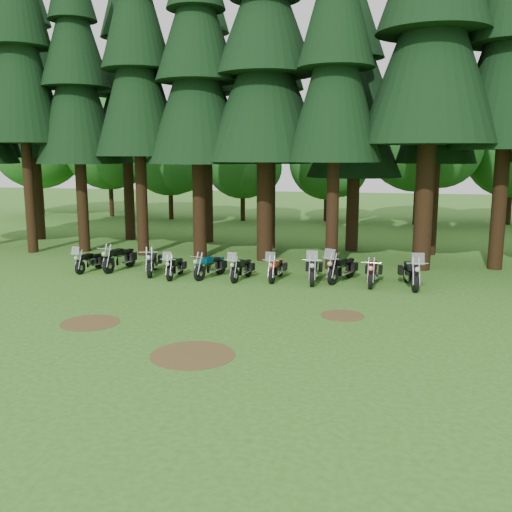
# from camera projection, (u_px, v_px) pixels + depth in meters

# --- Properties ---
(ground) EXTENTS (120.00, 120.00, 0.00)m
(ground) POSITION_uv_depth(u_px,v_px,m) (204.00, 311.00, 18.74)
(ground) COLOR #2D661A
(ground) RESTS_ON ground
(pine_front_1) EXTENTS (3.92, 3.92, 19.88)m
(pine_front_1) POSITION_uv_depth(u_px,v_px,m) (17.00, 13.00, 27.91)
(pine_front_1) COLOR #311E10
(pine_front_1) RESTS_ON ground
(pine_front_2) EXTENTS (4.32, 4.32, 16.22)m
(pine_front_2) POSITION_uv_depth(u_px,v_px,m) (75.00, 61.00, 28.56)
(pine_front_2) COLOR #311E10
(pine_front_2) RESTS_ON ground
(pine_front_3) EXTENTS (4.32, 4.32, 17.57)m
(pine_front_3) POSITION_uv_depth(u_px,v_px,m) (136.00, 39.00, 27.36)
(pine_front_3) COLOR #311E10
(pine_front_3) RESTS_ON ground
(pine_front_4) EXTENTS (4.95, 4.95, 16.33)m
(pine_front_4) POSITION_uv_depth(u_px,v_px,m) (197.00, 53.00, 26.73)
(pine_front_4) COLOR #311E10
(pine_front_4) RESTS_ON ground
(pine_front_5) EXTENTS (5.81, 5.81, 16.72)m
(pine_front_5) POSITION_uv_depth(u_px,v_px,m) (265.00, 45.00, 26.02)
(pine_front_5) COLOR #311E10
(pine_front_5) RESTS_ON ground
(pine_front_6) EXTENTS (4.15, 4.15, 16.75)m
(pine_front_6) POSITION_uv_depth(u_px,v_px,m) (337.00, 35.00, 23.92)
(pine_front_6) COLOR #311E10
(pine_front_6) RESTS_ON ground
(pine_back_0) EXTENTS (5.00, 5.00, 17.21)m
(pine_back_0) POSITION_uv_depth(u_px,v_px,m) (28.00, 62.00, 32.81)
(pine_back_0) COLOR #311E10
(pine_back_0) RESTS_ON ground
(pine_back_1) EXTENTS (4.52, 4.52, 16.22)m
(pine_back_1) POSITION_uv_depth(u_px,v_px,m) (124.00, 73.00, 32.79)
(pine_back_1) COLOR #311E10
(pine_back_1) RESTS_ON ground
(pine_back_2) EXTENTS (4.85, 4.85, 16.30)m
(pine_back_2) POSITION_uv_depth(u_px,v_px,m) (205.00, 69.00, 31.78)
(pine_back_2) COLOR #311E10
(pine_back_2) RESTS_ON ground
(pine_back_3) EXTENTS (4.35, 4.35, 16.20)m
(pine_back_3) POSITION_uv_depth(u_px,v_px,m) (271.00, 64.00, 29.52)
(pine_back_3) COLOR #311E10
(pine_back_3) RESTS_ON ground
(pine_back_4) EXTENTS (4.94, 4.94, 13.78)m
(pine_back_4) POSITION_uv_depth(u_px,v_px,m) (356.00, 91.00, 29.12)
(pine_back_4) COLOR #311E10
(pine_back_4) RESTS_ON ground
(pine_back_5) EXTENTS (3.94, 3.94, 16.33)m
(pine_back_5) POSITION_uv_depth(u_px,v_px,m) (441.00, 56.00, 27.60)
(pine_back_5) COLOR #311E10
(pine_back_5) RESTS_ON ground
(decid_0) EXTENTS (8.00, 7.78, 10.00)m
(decid_0) POSITION_uv_depth(u_px,v_px,m) (40.00, 144.00, 46.73)
(decid_0) COLOR #311E10
(decid_0) RESTS_ON ground
(decid_1) EXTENTS (7.91, 7.69, 9.88)m
(decid_1) POSITION_uv_depth(u_px,v_px,m) (112.00, 145.00, 45.90)
(decid_1) COLOR #311E10
(decid_1) RESTS_ON ground
(decid_2) EXTENTS (6.72, 6.53, 8.40)m
(decid_2) POSITION_uv_depth(u_px,v_px,m) (172.00, 156.00, 43.91)
(decid_2) COLOR #311E10
(decid_2) RESTS_ON ground
(decid_3) EXTENTS (6.12, 5.95, 7.65)m
(decid_3) POSITION_uv_depth(u_px,v_px,m) (245.00, 162.00, 43.09)
(decid_3) COLOR #311E10
(decid_3) RESTS_ON ground
(decid_4) EXTENTS (5.93, 5.76, 7.41)m
(decid_4) POSITION_uv_depth(u_px,v_px,m) (330.00, 164.00, 42.89)
(decid_4) COLOR #311E10
(decid_4) RESTS_ON ground
(decid_5) EXTENTS (8.45, 8.21, 10.56)m
(decid_5) POSITION_uv_depth(u_px,v_px,m) (425.00, 138.00, 40.52)
(decid_5) COLOR #311E10
(decid_5) RESTS_ON ground
(dirt_patch_0) EXTENTS (1.80, 1.80, 0.01)m
(dirt_patch_0) POSITION_uv_depth(u_px,v_px,m) (90.00, 323.00, 17.47)
(dirt_patch_0) COLOR #4C3D1E
(dirt_patch_0) RESTS_ON ground
(dirt_patch_1) EXTENTS (1.40, 1.40, 0.01)m
(dirt_patch_1) POSITION_uv_depth(u_px,v_px,m) (342.00, 315.00, 18.24)
(dirt_patch_1) COLOR #4C3D1E
(dirt_patch_1) RESTS_ON ground
(dirt_patch_2) EXTENTS (2.20, 2.20, 0.01)m
(dirt_patch_2) POSITION_uv_depth(u_px,v_px,m) (193.00, 355.00, 14.68)
(dirt_patch_2) COLOR #4C3D1E
(dirt_patch_2) RESTS_ON ground
(motorcycle_0) EXTENTS (0.49, 2.00, 1.26)m
(motorcycle_0) POSITION_uv_depth(u_px,v_px,m) (89.00, 262.00, 25.03)
(motorcycle_0) COLOR black
(motorcycle_0) RESTS_ON ground
(motorcycle_1) EXTENTS (0.49, 2.36, 0.96)m
(motorcycle_1) POSITION_uv_depth(u_px,v_px,m) (120.00, 259.00, 25.32)
(motorcycle_1) COLOR black
(motorcycle_1) RESTS_ON ground
(motorcycle_2) EXTENTS (0.81, 2.32, 0.97)m
(motorcycle_2) POSITION_uv_depth(u_px,v_px,m) (152.00, 262.00, 24.55)
(motorcycle_2) COLOR black
(motorcycle_2) RESTS_ON ground
(motorcycle_3) EXTENTS (0.38, 1.99, 1.25)m
(motorcycle_3) POSITION_uv_depth(u_px,v_px,m) (175.00, 268.00, 23.79)
(motorcycle_3) COLOR black
(motorcycle_3) RESTS_ON ground
(motorcycle_4) EXTENTS (0.80, 2.09, 0.88)m
(motorcycle_4) POSITION_uv_depth(u_px,v_px,m) (210.00, 267.00, 23.82)
(motorcycle_4) COLOR black
(motorcycle_4) RESTS_ON ground
(motorcycle_5) EXTENTS (0.57, 2.07, 1.30)m
(motorcycle_5) POSITION_uv_depth(u_px,v_px,m) (241.00, 269.00, 23.38)
(motorcycle_5) COLOR black
(motorcycle_5) RESTS_ON ground
(motorcycle_6) EXTENTS (0.41, 2.12, 1.33)m
(motorcycle_6) POSITION_uv_depth(u_px,v_px,m) (276.00, 269.00, 23.33)
(motorcycle_6) COLOR black
(motorcycle_6) RESTS_ON ground
(motorcycle_7) EXTENTS (0.50, 2.35, 1.48)m
(motorcycle_7) POSITION_uv_depth(u_px,v_px,m) (313.00, 270.00, 22.92)
(motorcycle_7) COLOR black
(motorcycle_7) RESTS_ON ground
(motorcycle_8) EXTENTS (1.12, 2.29, 1.48)m
(motorcycle_8) POSITION_uv_depth(u_px,v_px,m) (342.00, 269.00, 23.12)
(motorcycle_8) COLOR black
(motorcycle_8) RESTS_ON ground
(motorcycle_9) EXTENTS (0.36, 2.25, 0.92)m
(motorcycle_9) POSITION_uv_depth(u_px,v_px,m) (373.00, 273.00, 22.49)
(motorcycle_9) COLOR black
(motorcycle_9) RESTS_ON ground
(motorcycle_10) EXTENTS (0.66, 2.47, 1.55)m
(motorcycle_10) POSITION_uv_depth(u_px,v_px,m) (411.00, 274.00, 22.06)
(motorcycle_10) COLOR black
(motorcycle_10) RESTS_ON ground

